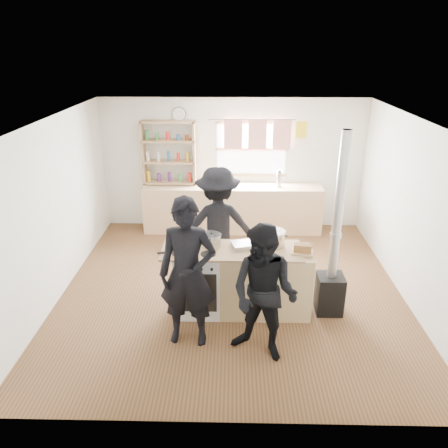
{
  "coord_description": "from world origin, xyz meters",
  "views": [
    {
      "loc": [
        0.01,
        -5.68,
        3.46
      ],
      "look_at": [
        -0.11,
        -0.1,
        1.1
      ],
      "focal_mm": 35.0,
      "sensor_mm": 36.0,
      "label": 1
    }
  ],
  "objects": [
    {
      "name": "ground",
      "position": [
        0.0,
        0.0,
        -0.01
      ],
      "size": [
        5.0,
        5.0,
        0.01
      ],
      "primitive_type": "cube",
      "color": "brown",
      "rests_on": "ground"
    },
    {
      "name": "back_counter",
      "position": [
        0.0,
        2.22,
        0.45
      ],
      "size": [
        3.4,
        0.55,
        0.9
      ],
      "primitive_type": "cube",
      "color": "tan",
      "rests_on": "ground"
    },
    {
      "name": "shelving_unit",
      "position": [
        -1.2,
        2.34,
        1.51
      ],
      "size": [
        1.0,
        0.28,
        1.2
      ],
      "color": "tan",
      "rests_on": "back_counter"
    },
    {
      "name": "thermos",
      "position": [
        0.87,
        2.22,
        1.05
      ],
      "size": [
        0.1,
        0.1,
        0.3
      ],
      "primitive_type": "cylinder",
      "color": "silver",
      "rests_on": "back_counter"
    },
    {
      "name": "cooking_island",
      "position": [
        0.14,
        -0.55,
        0.47
      ],
      "size": [
        1.97,
        0.64,
        0.93
      ],
      "color": "white",
      "rests_on": "ground"
    },
    {
      "name": "skillet_greens",
      "position": [
        -0.61,
        -0.65,
        0.96
      ],
      "size": [
        0.41,
        0.41,
        0.05
      ],
      "color": "black",
      "rests_on": "cooking_island"
    },
    {
      "name": "roast_tray",
      "position": [
        0.17,
        -0.48,
        0.97
      ],
      "size": [
        0.39,
        0.32,
        0.06
      ],
      "color": "silver",
      "rests_on": "cooking_island"
    },
    {
      "name": "stockpot_stove",
      "position": [
        -0.27,
        -0.46,
        1.02
      ],
      "size": [
        0.25,
        0.25,
        0.2
      ],
      "color": "#B9B9BC",
      "rests_on": "cooking_island"
    },
    {
      "name": "stockpot_counter",
      "position": [
        0.55,
        -0.42,
        1.04
      ],
      "size": [
        0.32,
        0.32,
        0.24
      ],
      "color": "#B3B3B6",
      "rests_on": "cooking_island"
    },
    {
      "name": "bread_board",
      "position": [
        0.91,
        -0.63,
        0.98
      ],
      "size": [
        0.31,
        0.24,
        0.12
      ],
      "color": "tan",
      "rests_on": "cooking_island"
    },
    {
      "name": "flue_heater",
      "position": [
        1.33,
        -0.55,
        0.64
      ],
      "size": [
        0.35,
        0.35,
        2.5
      ],
      "color": "black",
      "rests_on": "ground"
    },
    {
      "name": "person_near_left",
      "position": [
        -0.51,
        -1.21,
        0.93
      ],
      "size": [
        0.71,
        0.49,
        1.87
      ],
      "primitive_type": "imported",
      "rotation": [
        0.0,
        0.0,
        -0.07
      ],
      "color": "black",
      "rests_on": "ground"
    },
    {
      "name": "person_near_right",
      "position": [
        0.37,
        -1.47,
        0.83
      ],
      "size": [
        1.0,
        0.93,
        1.65
      ],
      "primitive_type": "imported",
      "rotation": [
        0.0,
        0.0,
        -0.48
      ],
      "color": "black",
      "rests_on": "ground"
    },
    {
      "name": "person_far",
      "position": [
        -0.21,
        0.35,
        0.89
      ],
      "size": [
        1.22,
        0.8,
        1.79
      ],
      "primitive_type": "imported",
      "rotation": [
        0.0,
        0.0,
        3.26
      ],
      "color": "black",
      "rests_on": "ground"
    }
  ]
}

